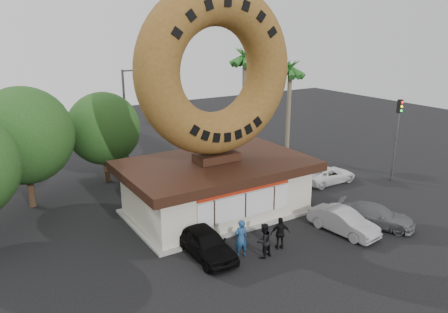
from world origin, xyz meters
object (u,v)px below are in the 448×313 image
traffic_signal (397,130)px  person_center (264,241)px  car_black (206,243)px  car_silver (343,221)px  giant_donut (216,70)px  person_left (241,238)px  donut_shop (217,185)px  person_right (280,233)px  car_grey (376,216)px  street_lamp (127,117)px  car_white (329,175)px

traffic_signal → person_center: traffic_signal is taller
car_black → car_silver: car_black is taller
giant_donut → person_left: giant_donut is taller
donut_shop → person_right: (0.38, -5.70, -0.89)m
giant_donut → car_grey: bearing=-43.8°
person_center → car_silver: bearing=166.4°
street_lamp → person_right: 16.28m
donut_shop → street_lamp: size_ratio=1.40×
car_silver → car_white: size_ratio=0.96×
street_lamp → car_white: 15.65m
person_left → person_right: size_ratio=1.13×
street_lamp → person_left: bearing=-89.7°
car_white → car_silver: bearing=142.0°
giant_donut → car_white: size_ratio=2.31×
giant_donut → car_white: bearing=1.3°
car_black → person_left: bearing=-32.9°
traffic_signal → car_white: traffic_signal is taller
person_left → car_black: person_left is taller
car_black → person_right: bearing=-20.5°
traffic_signal → car_silver: bearing=-156.5°
person_right → car_black: 3.87m
street_lamp → car_grey: bearing=-62.4°
donut_shop → car_white: (9.72, 0.23, -1.18)m
street_lamp → traffic_signal: street_lamp is taller
street_lamp → traffic_signal: 19.90m
traffic_signal → car_silver: 10.82m
traffic_signal → car_silver: (-9.48, -4.12, -3.20)m
giant_donut → car_white: 12.64m
person_left → person_right: person_left is taller
traffic_signal → car_grey: size_ratio=1.41×
car_silver → car_grey: bearing=-16.6°
car_white → car_black: bearing=110.8°
traffic_signal → person_left: bearing=-168.3°
donut_shop → person_left: (-1.78, -5.27, -0.78)m
person_left → traffic_signal: bearing=-157.9°
donut_shop → traffic_signal: traffic_signal is taller
person_center → person_right: person_center is taller
donut_shop → traffic_signal: 14.30m
donut_shop → person_center: (-0.88, -5.94, -0.86)m
giant_donut → person_center: bearing=-98.4°
person_center → car_black: (-2.35, 1.63, -0.18)m
person_left → person_center: size_ratio=1.09×
giant_donut → car_white: (9.72, 0.21, -8.07)m
person_center → person_right: bearing=179.0°
person_center → car_white: bearing=-161.6°
street_lamp → car_silver: bearing=-68.4°
person_left → car_grey: size_ratio=0.46×
person_right → car_white: person_right is taller
street_lamp → person_right: size_ratio=4.59×
person_right → car_silver: (4.14, -0.41, -0.20)m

